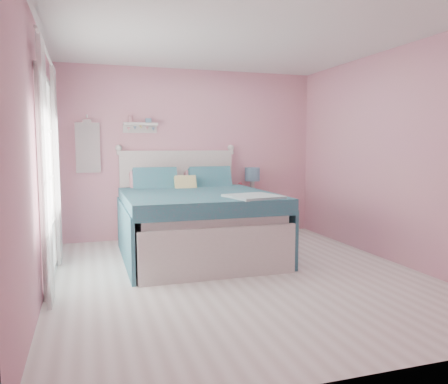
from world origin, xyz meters
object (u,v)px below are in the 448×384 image
table_lamp (252,176)px  teacup (248,196)px  vase (240,193)px  bed (194,221)px  nightstand (248,216)px

table_lamp → teacup: (-0.15, -0.20, -0.29)m
teacup → vase: bearing=107.1°
bed → nightstand: 1.45m
bed → nightstand: bearing=40.6°
vase → bed: bearing=-135.3°
nightstand → teacup: teacup is taller
nightstand → teacup: 0.37m
table_lamp → vase: table_lamp is taller
bed → vase: size_ratio=16.99×
bed → vase: 1.41m
table_lamp → teacup: table_lamp is taller
nightstand → teacup: (-0.05, -0.15, 0.34)m
bed → vase: bed is taller
nightstand → vase: bearing=159.8°
vase → teacup: (0.06, -0.19, -0.03)m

